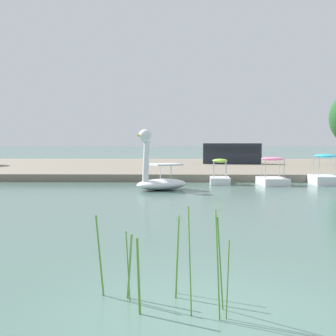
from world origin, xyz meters
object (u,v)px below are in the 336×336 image
Objects in this scene: pedal_boat_cyan at (324,175)px; parked_van at (232,153)px; swan_boat at (159,177)px; pedal_boat_lime at (220,177)px; pedal_boat_pink at (272,177)px.

parked_van reaches higher than pedal_boat_cyan.
pedal_boat_lime is at bearing 45.70° from swan_boat.
pedal_boat_pink is 2.79m from pedal_boat_lime.
pedal_boat_lime is 15.02m from parked_van.
swan_boat is 9.34m from pedal_boat_cyan.
swan_boat is at bearing -154.34° from pedal_boat_pink.
pedal_boat_cyan is 5.62m from pedal_boat_lime.
swan_boat is 6.56m from pedal_boat_pink.
swan_boat is at bearing -107.12° from parked_van.
swan_boat reaches higher than parked_van.
swan_boat is 0.57× the size of parked_van.
parked_van is (-3.22, 14.79, 0.92)m from pedal_boat_cyan.
pedal_boat_pink is at bearing -88.65° from parked_van.
pedal_boat_cyan is 2.89m from pedal_boat_pink.
pedal_boat_cyan is 15.17m from parked_van.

